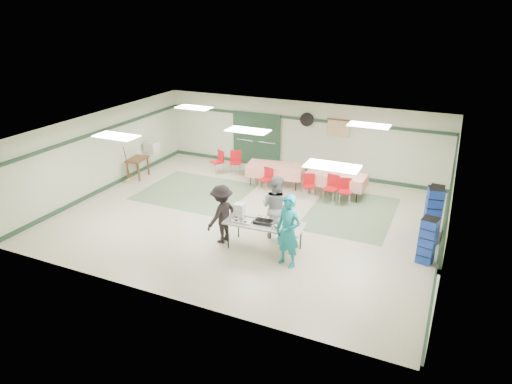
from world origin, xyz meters
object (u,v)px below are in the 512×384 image
at_px(chair_b, 309,183).
at_px(crate_stack_red, 434,210).
at_px(dining_table_b, 275,170).
at_px(chair_loose_a, 236,160).
at_px(crate_stack_blue_b, 427,241).
at_px(broom, 127,164).
at_px(dining_table_a, 336,179).
at_px(chair_d, 267,177).
at_px(chair_loose_b, 219,159).
at_px(office_printer, 152,147).
at_px(volunteer_grey, 276,207).
at_px(serving_table, 265,224).
at_px(crate_stack_blue_a, 433,215).
at_px(volunteer_dark, 222,214).
at_px(volunteer_teal, 288,231).
at_px(chair_a, 332,185).
at_px(chair_c, 345,188).
at_px(printer_table, 137,161).

height_order(chair_b, crate_stack_red, crate_stack_red).
height_order(dining_table_b, crate_stack_red, crate_stack_red).
bearing_deg(crate_stack_red, chair_loose_a, 164.08).
xyz_separation_m(crate_stack_blue_b, broom, (-10.38, 1.47, 0.07)).
relative_size(dining_table_a, dining_table_b, 0.97).
xyz_separation_m(chair_d, chair_loose_b, (-2.33, 0.85, 0.05)).
relative_size(dining_table_b, chair_loose_a, 2.32).
bearing_deg(broom, crate_stack_red, -8.51).
bearing_deg(office_printer, volunteer_grey, -25.37).
xyz_separation_m(serving_table, crate_stack_blue_a, (3.93, 2.22, 0.06)).
xyz_separation_m(volunteer_dark, crate_stack_blue_b, (5.13, 1.12, -0.21)).
bearing_deg(volunteer_teal, dining_table_a, 106.63).
relative_size(volunteer_dark, chair_a, 1.83).
relative_size(serving_table, crate_stack_red, 1.49).
relative_size(volunteer_teal, dining_table_a, 0.93).
xyz_separation_m(chair_a, chair_loose_b, (-4.63, 0.84, -0.00)).
bearing_deg(chair_loose_a, volunteer_teal, -75.92).
xyz_separation_m(crate_stack_red, crate_stack_blue_b, (0.00, -1.76, -0.10)).
distance_m(chair_loose_a, crate_stack_red, 7.48).
relative_size(volunteer_teal, volunteer_dark, 1.14).
height_order(volunteer_teal, chair_loose_a, volunteer_teal).
bearing_deg(broom, chair_a, 0.10).
xyz_separation_m(chair_a, office_printer, (-7.12, 0.09, 0.39)).
bearing_deg(chair_c, chair_loose_b, 155.10).
xyz_separation_m(serving_table, crate_stack_blue_b, (3.93, 1.03, -0.12)).
bearing_deg(crate_stack_blue_b, crate_stack_blue_a, 90.00).
bearing_deg(volunteer_grey, dining_table_b, -57.91).
bearing_deg(crate_stack_blue_a, crate_stack_blue_b, -90.00).
bearing_deg(volunteer_teal, dining_table_b, 130.81).
bearing_deg(chair_a, chair_c, 6.47).
height_order(volunteer_grey, chair_d, volunteer_grey).
bearing_deg(chair_c, serving_table, -122.77).
bearing_deg(crate_stack_blue_a, chair_loose_a, 159.96).
bearing_deg(chair_loose_a, broom, -167.17).
bearing_deg(dining_table_b, volunteer_grey, -75.76).
distance_m(chair_d, chair_loose_b, 2.48).
height_order(crate_stack_blue_b, printer_table, crate_stack_blue_b).
relative_size(crate_stack_blue_b, printer_table, 1.27).
bearing_deg(chair_loose_a, chair_a, -38.02).
distance_m(volunteer_dark, crate_stack_blue_b, 5.25).
bearing_deg(chair_d, chair_loose_a, 160.59).
distance_m(chair_a, chair_d, 2.30).
relative_size(chair_loose_a, crate_stack_blue_b, 0.74).
height_order(volunteer_grey, dining_table_b, volunteer_grey).
distance_m(chair_c, chair_d, 2.73).
distance_m(chair_a, crate_stack_blue_a, 3.55).
bearing_deg(volunteer_teal, broom, 173.19).
xyz_separation_m(dining_table_b, chair_a, (2.21, -0.56, -0.02)).
xyz_separation_m(dining_table_b, chair_loose_a, (-1.80, 0.48, -0.02)).
distance_m(chair_b, crate_stack_red, 4.08).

